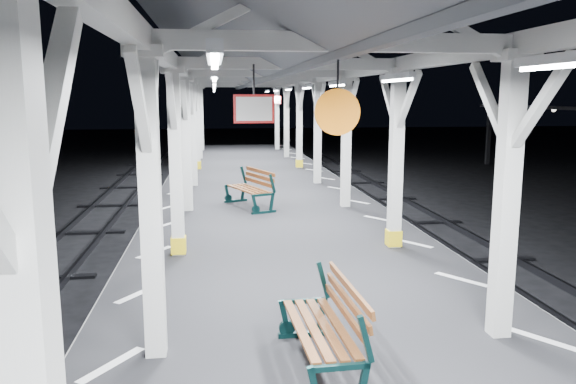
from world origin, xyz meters
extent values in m
plane|color=black|center=(0.00, 0.00, 0.00)|extent=(120.00, 120.00, 0.00)
cube|color=black|center=(0.00, 0.00, 0.50)|extent=(6.00, 50.00, 1.00)
cube|color=silver|center=(-2.45, 0.00, 1.00)|extent=(1.00, 48.00, 0.01)
cube|color=silver|center=(2.45, 0.00, 1.00)|extent=(1.00, 48.00, 0.01)
cube|color=#2D2D33|center=(4.45, 0.00, 0.08)|extent=(0.08, 60.00, 0.16)
cube|color=silver|center=(-2.00, -5.45, 3.75)|extent=(0.10, 0.99, 0.99)
cube|color=silver|center=(-2.00, -2.00, 2.60)|extent=(0.22, 0.22, 3.20)
cube|color=silver|center=(-2.00, -2.00, 4.26)|extent=(0.40, 0.40, 0.12)
cube|color=silver|center=(-2.00, -1.45, 3.75)|extent=(0.10, 0.99, 0.99)
cube|color=silver|center=(-2.00, -2.55, 3.75)|extent=(0.10, 0.99, 0.99)
cube|color=silver|center=(-2.00, 2.00, 2.60)|extent=(0.22, 0.22, 3.20)
cube|color=silver|center=(-2.00, 2.00, 4.26)|extent=(0.40, 0.40, 0.12)
cube|color=yellow|center=(-2.00, 2.00, 1.18)|extent=(0.26, 0.26, 0.30)
cube|color=silver|center=(-2.00, 2.55, 3.75)|extent=(0.10, 0.99, 0.99)
cube|color=silver|center=(-2.00, 1.45, 3.75)|extent=(0.10, 0.99, 0.99)
cube|color=silver|center=(-2.00, 6.00, 2.60)|extent=(0.22, 0.22, 3.20)
cube|color=silver|center=(-2.00, 6.00, 4.26)|extent=(0.40, 0.40, 0.12)
cube|color=silver|center=(-2.00, 6.55, 3.75)|extent=(0.10, 0.99, 0.99)
cube|color=silver|center=(-2.00, 5.45, 3.75)|extent=(0.10, 0.99, 0.99)
cube|color=silver|center=(-2.00, 10.00, 2.60)|extent=(0.22, 0.22, 3.20)
cube|color=silver|center=(-2.00, 10.00, 4.26)|extent=(0.40, 0.40, 0.12)
cube|color=silver|center=(-2.00, 10.55, 3.75)|extent=(0.10, 0.99, 0.99)
cube|color=silver|center=(-2.00, 9.45, 3.75)|extent=(0.10, 0.99, 0.99)
cube|color=silver|center=(-2.00, 14.00, 2.60)|extent=(0.22, 0.22, 3.20)
cube|color=silver|center=(-2.00, 14.00, 4.26)|extent=(0.40, 0.40, 0.12)
cube|color=yellow|center=(-2.00, 14.00, 1.18)|extent=(0.26, 0.26, 0.30)
cube|color=silver|center=(-2.00, 14.55, 3.75)|extent=(0.10, 0.99, 0.99)
cube|color=silver|center=(-2.00, 13.45, 3.75)|extent=(0.10, 0.99, 0.99)
cube|color=silver|center=(-2.00, 18.00, 2.60)|extent=(0.22, 0.22, 3.20)
cube|color=silver|center=(-2.00, 18.00, 4.26)|extent=(0.40, 0.40, 0.12)
cube|color=silver|center=(-2.00, 18.55, 3.75)|extent=(0.10, 0.99, 0.99)
cube|color=silver|center=(-2.00, 17.45, 3.75)|extent=(0.10, 0.99, 0.99)
cube|color=silver|center=(-2.00, 22.00, 2.60)|extent=(0.22, 0.22, 3.20)
cube|color=silver|center=(-2.00, 22.00, 4.26)|extent=(0.40, 0.40, 0.12)
cube|color=silver|center=(-2.00, 22.55, 3.75)|extent=(0.10, 0.99, 0.99)
cube|color=silver|center=(-2.00, 21.45, 3.75)|extent=(0.10, 0.99, 0.99)
cube|color=silver|center=(2.00, -2.00, 2.60)|extent=(0.22, 0.22, 3.20)
cube|color=silver|center=(2.00, -2.00, 4.26)|extent=(0.40, 0.40, 0.12)
cube|color=silver|center=(2.00, -1.45, 3.75)|extent=(0.10, 0.99, 0.99)
cube|color=silver|center=(2.00, -2.55, 3.75)|extent=(0.10, 0.99, 0.99)
cube|color=silver|center=(2.00, 2.00, 2.60)|extent=(0.22, 0.22, 3.20)
cube|color=silver|center=(2.00, 2.00, 4.26)|extent=(0.40, 0.40, 0.12)
cube|color=yellow|center=(2.00, 2.00, 1.18)|extent=(0.26, 0.26, 0.30)
cube|color=silver|center=(2.00, 2.55, 3.75)|extent=(0.10, 0.99, 0.99)
cube|color=silver|center=(2.00, 1.45, 3.75)|extent=(0.10, 0.99, 0.99)
cube|color=silver|center=(2.00, 6.00, 2.60)|extent=(0.22, 0.22, 3.20)
cube|color=silver|center=(2.00, 6.00, 4.26)|extent=(0.40, 0.40, 0.12)
cube|color=silver|center=(2.00, 6.55, 3.75)|extent=(0.10, 0.99, 0.99)
cube|color=silver|center=(2.00, 5.45, 3.75)|extent=(0.10, 0.99, 0.99)
cube|color=silver|center=(2.00, 10.00, 2.60)|extent=(0.22, 0.22, 3.20)
cube|color=silver|center=(2.00, 10.00, 4.26)|extent=(0.40, 0.40, 0.12)
cube|color=silver|center=(2.00, 10.55, 3.75)|extent=(0.10, 0.99, 0.99)
cube|color=silver|center=(2.00, 9.45, 3.75)|extent=(0.10, 0.99, 0.99)
cube|color=silver|center=(2.00, 14.00, 2.60)|extent=(0.22, 0.22, 3.20)
cube|color=silver|center=(2.00, 14.00, 4.26)|extent=(0.40, 0.40, 0.12)
cube|color=yellow|center=(2.00, 14.00, 1.18)|extent=(0.26, 0.26, 0.30)
cube|color=silver|center=(2.00, 14.55, 3.75)|extent=(0.10, 0.99, 0.99)
cube|color=silver|center=(2.00, 13.45, 3.75)|extent=(0.10, 0.99, 0.99)
cube|color=silver|center=(2.00, 18.00, 2.60)|extent=(0.22, 0.22, 3.20)
cube|color=silver|center=(2.00, 18.00, 4.26)|extent=(0.40, 0.40, 0.12)
cube|color=silver|center=(2.00, 18.55, 3.75)|extent=(0.10, 0.99, 0.99)
cube|color=silver|center=(2.00, 17.45, 3.75)|extent=(0.10, 0.99, 0.99)
cube|color=silver|center=(2.00, 22.00, 2.60)|extent=(0.22, 0.22, 3.20)
cube|color=silver|center=(2.00, 22.00, 4.26)|extent=(0.40, 0.40, 0.12)
cube|color=silver|center=(2.00, 22.55, 3.75)|extent=(0.10, 0.99, 0.99)
cube|color=silver|center=(2.00, 21.45, 3.75)|extent=(0.10, 0.99, 0.99)
cube|color=silver|center=(-2.00, 0.00, 4.38)|extent=(0.18, 48.00, 0.24)
cube|color=silver|center=(2.00, 0.00, 4.38)|extent=(0.18, 48.00, 0.24)
cube|color=silver|center=(0.00, -2.00, 4.38)|extent=(4.20, 0.14, 0.20)
cube|color=silver|center=(0.00, 2.00, 4.38)|extent=(4.20, 0.14, 0.20)
cube|color=silver|center=(0.00, 6.00, 4.38)|extent=(4.20, 0.14, 0.20)
cube|color=silver|center=(0.00, 10.00, 4.38)|extent=(4.20, 0.14, 0.20)
cube|color=silver|center=(0.00, 14.00, 4.38)|extent=(4.20, 0.14, 0.20)
cube|color=silver|center=(0.00, 18.00, 4.38)|extent=(4.20, 0.14, 0.20)
cube|color=silver|center=(0.00, 22.00, 4.38)|extent=(4.20, 0.14, 0.20)
cube|color=#53575B|center=(-1.30, 0.00, 4.92)|extent=(2.80, 49.00, 1.45)
cube|color=#53575B|center=(1.30, 0.00, 4.92)|extent=(2.80, 49.00, 1.45)
cube|color=silver|center=(-1.30, -4.00, 4.10)|extent=(0.10, 1.35, 0.08)
cube|color=white|center=(-1.30, -4.00, 4.05)|extent=(0.05, 1.25, 0.05)
cube|color=silver|center=(-1.30, 0.00, 4.10)|extent=(0.10, 1.35, 0.08)
cube|color=white|center=(-1.30, 0.00, 4.05)|extent=(0.05, 1.25, 0.05)
cube|color=silver|center=(-1.30, 4.00, 4.10)|extent=(0.10, 1.35, 0.08)
cube|color=white|center=(-1.30, 4.00, 4.05)|extent=(0.05, 1.25, 0.05)
cube|color=silver|center=(-1.30, 8.00, 4.10)|extent=(0.10, 1.35, 0.08)
cube|color=white|center=(-1.30, 8.00, 4.05)|extent=(0.05, 1.25, 0.05)
cube|color=silver|center=(-1.30, 12.00, 4.10)|extent=(0.10, 1.35, 0.08)
cube|color=white|center=(-1.30, 12.00, 4.05)|extent=(0.05, 1.25, 0.05)
cube|color=silver|center=(-1.30, 16.00, 4.10)|extent=(0.10, 1.35, 0.08)
cube|color=white|center=(-1.30, 16.00, 4.05)|extent=(0.05, 1.25, 0.05)
cube|color=silver|center=(-1.30, 20.00, 4.10)|extent=(0.10, 1.35, 0.08)
cube|color=white|center=(-1.30, 20.00, 4.05)|extent=(0.05, 1.25, 0.05)
cube|color=silver|center=(1.30, -4.00, 4.10)|extent=(0.10, 1.35, 0.08)
cube|color=white|center=(1.30, -4.00, 4.05)|extent=(0.05, 1.25, 0.05)
cube|color=silver|center=(1.30, 0.00, 4.10)|extent=(0.10, 1.35, 0.08)
cube|color=white|center=(1.30, 0.00, 4.05)|extent=(0.05, 1.25, 0.05)
cube|color=silver|center=(1.30, 4.00, 4.10)|extent=(0.10, 1.35, 0.08)
cube|color=white|center=(1.30, 4.00, 4.05)|extent=(0.05, 1.25, 0.05)
cube|color=silver|center=(1.30, 8.00, 4.10)|extent=(0.10, 1.35, 0.08)
cube|color=white|center=(1.30, 8.00, 4.05)|extent=(0.05, 1.25, 0.05)
cube|color=silver|center=(1.30, 12.00, 4.10)|extent=(0.10, 1.35, 0.08)
cube|color=white|center=(1.30, 12.00, 4.05)|extent=(0.05, 1.25, 0.05)
cube|color=silver|center=(1.30, 16.00, 4.10)|extent=(0.10, 1.35, 0.08)
cube|color=white|center=(1.30, 16.00, 4.05)|extent=(0.05, 1.25, 0.05)
cube|color=silver|center=(1.30, 20.00, 4.10)|extent=(0.10, 1.35, 0.08)
cube|color=white|center=(1.30, 20.00, 4.05)|extent=(0.05, 1.25, 0.05)
cylinder|color=black|center=(0.00, -2.00, 4.05)|extent=(0.02, 0.02, 0.30)
cylinder|color=orange|center=(0.00, -2.00, 3.65)|extent=(0.50, 0.04, 0.50)
cylinder|color=black|center=(-0.83, -1.02, 4.02)|extent=(0.02, 0.02, 0.36)
cube|color=red|center=(-0.83, -1.02, 3.67)|extent=(0.50, 0.03, 0.35)
cube|color=white|center=(-0.83, -1.02, 3.67)|extent=(0.44, 0.04, 0.29)
cylinder|color=black|center=(1.24, 15.81, 4.02)|extent=(0.02, 0.02, 0.36)
cube|color=red|center=(1.24, 15.81, 3.67)|extent=(0.50, 0.03, 0.35)
cube|color=white|center=(1.24, 15.81, 3.67)|extent=(0.44, 0.05, 0.29)
cube|color=black|center=(14.00, 22.00, 1.65)|extent=(0.20, 0.20, 3.30)
sphere|color=silver|center=(14.00, 16.00, 3.22)|extent=(0.20, 0.20, 0.20)
sphere|color=silver|center=(14.00, 22.00, 3.22)|extent=(0.20, 0.20, 0.20)
cube|color=black|center=(-0.02, -3.40, 1.69)|extent=(0.17, 0.06, 0.45)
cube|color=black|center=(-0.31, -1.76, 1.03)|extent=(0.62, 0.09, 0.06)
cube|color=black|center=(-0.54, -1.77, 1.24)|extent=(0.16, 0.06, 0.48)
cube|color=black|center=(-0.11, -1.75, 1.24)|extent=(0.15, 0.06, 0.48)
cube|color=black|center=(-0.09, -1.75, 1.69)|extent=(0.17, 0.06, 0.45)
cube|color=brown|center=(-0.49, -2.59, 1.46)|extent=(0.15, 1.57, 0.04)
cube|color=brown|center=(-0.35, -2.59, 1.46)|extent=(0.15, 1.57, 0.04)
cube|color=brown|center=(-0.22, -2.58, 1.46)|extent=(0.15, 1.57, 0.04)
cube|color=brown|center=(-0.08, -2.58, 1.46)|extent=(0.15, 1.57, 0.04)
cube|color=brown|center=(-0.01, -2.57, 1.61)|extent=(0.11, 1.57, 0.10)
cube|color=brown|center=(0.01, -2.57, 1.74)|extent=(0.11, 1.57, 0.10)
cube|color=brown|center=(0.03, -2.57, 1.88)|extent=(0.11, 1.57, 0.10)
cube|color=black|center=(-0.17, 5.37, 1.03)|extent=(0.63, 0.29, 0.06)
cube|color=black|center=(-0.39, 5.29, 1.25)|extent=(0.17, 0.11, 0.50)
cube|color=black|center=(0.03, 5.45, 1.25)|extent=(0.16, 0.10, 0.50)
cube|color=black|center=(0.05, 5.46, 1.72)|extent=(0.18, 0.11, 0.47)
cube|color=black|center=(-0.79, 6.98, 1.03)|extent=(0.63, 0.29, 0.06)
cube|color=black|center=(-1.01, 6.89, 1.25)|extent=(0.17, 0.11, 0.50)
cube|color=black|center=(-0.59, 7.06, 1.25)|extent=(0.16, 0.10, 0.50)
cube|color=black|center=(-0.57, 7.06, 1.72)|extent=(0.18, 0.11, 0.47)
cube|color=brown|center=(-0.68, 6.10, 1.48)|extent=(0.68, 1.56, 0.04)
cube|color=brown|center=(-0.55, 6.15, 1.48)|extent=(0.68, 1.56, 0.04)
cube|color=brown|center=(-0.42, 6.20, 1.48)|extent=(0.68, 1.56, 0.04)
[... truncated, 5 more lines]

